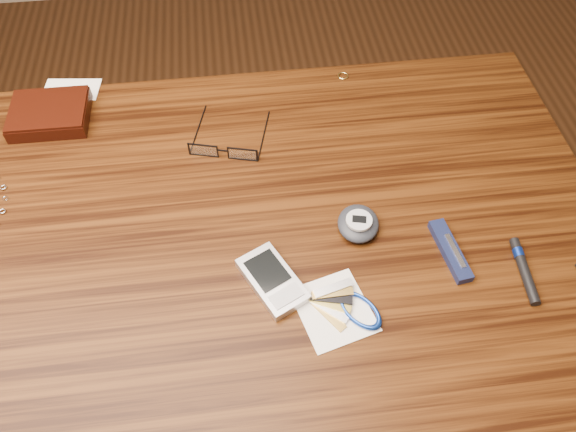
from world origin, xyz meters
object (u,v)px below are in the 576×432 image
Objects in this scene: pda_phone at (272,280)px; pedometer at (358,223)px; desk at (262,272)px; wallet_and_card at (50,113)px; eyeglasses at (224,150)px; notepad_keys at (346,308)px; pocket_knife at (450,251)px.

pedometer is at bearing 29.87° from pda_phone.
wallet_and_card is (-0.32, 0.27, 0.12)m from desk.
pedometer is (0.14, -0.01, 0.11)m from desk.
pedometer reaches higher than eyeglasses.
eyeglasses is 1.20× the size of pda_phone.
pda_phone is 0.92× the size of notepad_keys.
pocket_knife is at bearing -25.91° from pedometer.
notepad_keys is (0.10, -0.13, 0.11)m from desk.
desk is at bearing 176.84° from pedometer.
wallet_and_card is 1.15× the size of eyeglasses.
eyeglasses is 0.32m from notepad_keys.
wallet_and_card reaches higher than desk.
eyeglasses is 1.35× the size of pocket_knife.
desk is 0.43m from wallet_and_card.
pda_phone is at bearing -83.40° from desk.
pedometer is at bearing -3.16° from desk.
desk is at bearing -75.47° from eyeglasses.
pedometer is (0.18, -0.17, 0.00)m from eyeglasses.
wallet_and_card is 0.48m from pda_phone.
desk is 8.76× the size of pda_phone.
wallet_and_card and pedometer have the same top height.
pocket_knife is (0.24, 0.02, -0.00)m from pda_phone.
pda_phone is 0.15m from pedometer.
pedometer is at bearing 154.09° from pocket_knife.
desk is 9.91× the size of pocket_knife.
pda_phone is at bearing -175.98° from pocket_knife.
eyeglasses is (-0.04, 0.16, 0.11)m from desk.
wallet_and_card is 0.30m from eyeglasses.
pocket_knife reaches higher than desk.
pda_phone is 0.10m from notepad_keys.
pocket_knife reaches higher than notepad_keys.
eyeglasses is at bearing -22.42° from wallet_and_card.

